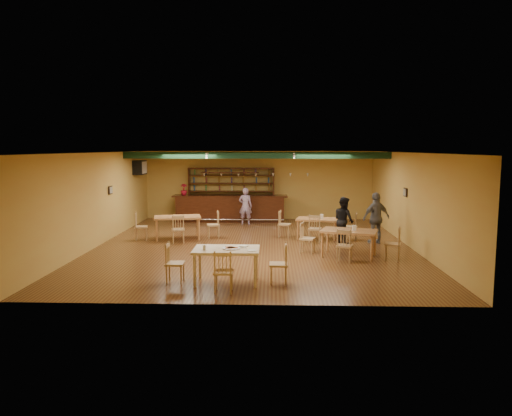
{
  "coord_description": "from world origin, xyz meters",
  "views": [
    {
      "loc": [
        0.61,
        -15.49,
        3.16
      ],
      "look_at": [
        0.07,
        0.6,
        1.15
      ],
      "focal_mm": 34.11,
      "sensor_mm": 36.0,
      "label": 1
    }
  ],
  "objects_px": {
    "dining_table_b": "(317,228)",
    "patron_bar": "(245,206)",
    "dining_table_a": "(178,228)",
    "patron_right_a": "(344,220)",
    "dining_table_d": "(349,243)",
    "near_table": "(227,266)",
    "bar_counter": "(230,208)"
  },
  "relations": [
    {
      "from": "dining_table_a",
      "to": "patron_bar",
      "type": "relative_size",
      "value": 1.04
    },
    {
      "from": "dining_table_a",
      "to": "dining_table_d",
      "type": "height_order",
      "value": "dining_table_a"
    },
    {
      "from": "bar_counter",
      "to": "patron_bar",
      "type": "relative_size",
      "value": 3.21
    },
    {
      "from": "dining_table_b",
      "to": "near_table",
      "type": "xyz_separation_m",
      "value": [
        -2.63,
        -5.71,
        0.06
      ]
    },
    {
      "from": "dining_table_a",
      "to": "bar_counter",
      "type": "bearing_deg",
      "value": 57.77
    },
    {
      "from": "dining_table_b",
      "to": "patron_right_a",
      "type": "relative_size",
      "value": 0.91
    },
    {
      "from": "dining_table_d",
      "to": "patron_bar",
      "type": "bearing_deg",
      "value": 137.42
    },
    {
      "from": "dining_table_b",
      "to": "patron_bar",
      "type": "relative_size",
      "value": 0.93
    },
    {
      "from": "dining_table_b",
      "to": "dining_table_d",
      "type": "xyz_separation_m",
      "value": [
        0.66,
        -2.81,
        0.04
      ]
    },
    {
      "from": "bar_counter",
      "to": "patron_bar",
      "type": "bearing_deg",
      "value": -49.76
    },
    {
      "from": "dining_table_a",
      "to": "patron_right_a",
      "type": "height_order",
      "value": "patron_right_a"
    },
    {
      "from": "patron_right_a",
      "to": "bar_counter",
      "type": "bearing_deg",
      "value": 16.19
    },
    {
      "from": "near_table",
      "to": "patron_right_a",
      "type": "xyz_separation_m",
      "value": [
        3.43,
        4.91,
        0.36
      ]
    },
    {
      "from": "near_table",
      "to": "patron_bar",
      "type": "relative_size",
      "value": 1.0
    },
    {
      "from": "dining_table_d",
      "to": "near_table",
      "type": "distance_m",
      "value": 4.38
    },
    {
      "from": "dining_table_b",
      "to": "dining_table_a",
      "type": "bearing_deg",
      "value": -165.86
    },
    {
      "from": "bar_counter",
      "to": "dining_table_d",
      "type": "relative_size",
      "value": 3.13
    },
    {
      "from": "patron_right_a",
      "to": "patron_bar",
      "type": "bearing_deg",
      "value": 16.53
    },
    {
      "from": "patron_bar",
      "to": "patron_right_a",
      "type": "distance_m",
      "value": 5.17
    },
    {
      "from": "dining_table_b",
      "to": "dining_table_d",
      "type": "bearing_deg",
      "value": -65.25
    },
    {
      "from": "patron_right_a",
      "to": "near_table",
      "type": "bearing_deg",
      "value": 119.34
    },
    {
      "from": "dining_table_d",
      "to": "near_table",
      "type": "xyz_separation_m",
      "value": [
        -3.29,
        -2.89,
        0.02
      ]
    },
    {
      "from": "dining_table_a",
      "to": "dining_table_d",
      "type": "distance_m",
      "value": 6.09
    },
    {
      "from": "bar_counter",
      "to": "dining_table_d",
      "type": "xyz_separation_m",
      "value": [
        4.03,
        -6.67,
        -0.18
      ]
    },
    {
      "from": "dining_table_d",
      "to": "patron_bar",
      "type": "height_order",
      "value": "patron_bar"
    },
    {
      "from": "dining_table_a",
      "to": "dining_table_d",
      "type": "xyz_separation_m",
      "value": [
        5.51,
        -2.59,
        -0.01
      ]
    },
    {
      "from": "bar_counter",
      "to": "near_table",
      "type": "distance_m",
      "value": 9.59
    },
    {
      "from": "bar_counter",
      "to": "dining_table_b",
      "type": "bearing_deg",
      "value": -48.82
    },
    {
      "from": "near_table",
      "to": "patron_right_a",
      "type": "relative_size",
      "value": 0.99
    },
    {
      "from": "dining_table_a",
      "to": "patron_right_a",
      "type": "relative_size",
      "value": 1.02
    },
    {
      "from": "dining_table_b",
      "to": "patron_bar",
      "type": "distance_m",
      "value": 4.06
    },
    {
      "from": "dining_table_a",
      "to": "patron_bar",
      "type": "bearing_deg",
      "value": 43.9
    }
  ]
}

